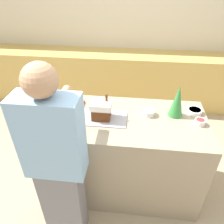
% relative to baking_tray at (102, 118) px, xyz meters
% --- Properties ---
extents(ground_plane, '(12.00, 12.00, 0.00)m').
position_rel_baking_tray_xyz_m(ground_plane, '(0.19, 0.03, -0.93)').
color(ground_plane, tan).
extents(wall_back, '(8.00, 0.05, 2.60)m').
position_rel_baking_tray_xyz_m(wall_back, '(0.19, 2.23, 0.37)').
color(wall_back, beige).
rests_on(wall_back, ground_plane).
extents(back_cabinet_block, '(6.00, 0.60, 0.90)m').
position_rel_baking_tray_xyz_m(back_cabinet_block, '(0.19, 1.90, -0.48)').
color(back_cabinet_block, tan).
rests_on(back_cabinet_block, ground_plane).
extents(kitchen_island, '(1.58, 0.77, 0.93)m').
position_rel_baking_tray_xyz_m(kitchen_island, '(0.19, 0.03, -0.47)').
color(kitchen_island, gray).
rests_on(kitchen_island, ground_plane).
extents(baking_tray, '(0.47, 0.27, 0.01)m').
position_rel_baking_tray_xyz_m(baking_tray, '(0.00, 0.00, 0.00)').
color(baking_tray, '#9E9EA8').
rests_on(baking_tray, kitchen_island).
extents(gingerbread_house, '(0.19, 0.16, 0.23)m').
position_rel_baking_tray_xyz_m(gingerbread_house, '(0.00, 0.00, 0.09)').
color(gingerbread_house, '#5B2D14').
rests_on(gingerbread_house, baking_tray).
extents(decorative_tree, '(0.13, 0.13, 0.31)m').
position_rel_baking_tray_xyz_m(decorative_tree, '(0.68, 0.13, 0.15)').
color(decorative_tree, '#33843D').
rests_on(decorative_tree, kitchen_island).
extents(candy_bowl_beside_tree, '(0.14, 0.14, 0.04)m').
position_rel_baking_tray_xyz_m(candy_bowl_beside_tree, '(0.88, 0.19, 0.02)').
color(candy_bowl_beside_tree, white).
rests_on(candy_bowl_beside_tree, kitchen_island).
extents(candy_bowl_front_corner, '(0.09, 0.09, 0.05)m').
position_rel_baking_tray_xyz_m(candy_bowl_front_corner, '(0.89, 0.01, 0.02)').
color(candy_bowl_front_corner, white).
rests_on(candy_bowl_front_corner, kitchen_island).
extents(candy_bowl_center_rear, '(0.11, 0.11, 0.05)m').
position_rel_baking_tray_xyz_m(candy_bowl_center_rear, '(0.44, 0.11, 0.03)').
color(candy_bowl_center_rear, white).
rests_on(candy_bowl_center_rear, kitchen_island).
extents(candy_bowl_far_left, '(0.11, 0.11, 0.05)m').
position_rel_baking_tray_xyz_m(candy_bowl_far_left, '(-0.52, 0.26, 0.03)').
color(candy_bowl_far_left, silver).
rests_on(candy_bowl_far_left, kitchen_island).
extents(cookbook, '(0.24, 0.16, 0.02)m').
position_rel_baking_tray_xyz_m(cookbook, '(-0.33, 0.19, 0.01)').
color(cookbook, '#B23338').
rests_on(cookbook, kitchen_island).
extents(person, '(0.44, 0.55, 1.68)m').
position_rel_baking_tray_xyz_m(person, '(-0.25, -0.55, -0.06)').
color(person, slate).
rests_on(person, ground_plane).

